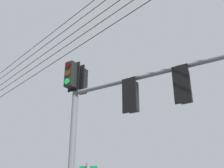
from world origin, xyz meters
name	(u,v)px	position (x,y,z in m)	size (l,w,h in m)	color
signal_mast_assembly	(104,107)	(0.77, 0.76, 4.56)	(5.14, 3.03, 6.33)	slate
overhead_wire_span	(94,18)	(0.54, 0.43, 7.89)	(17.35, 4.41, 2.26)	black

